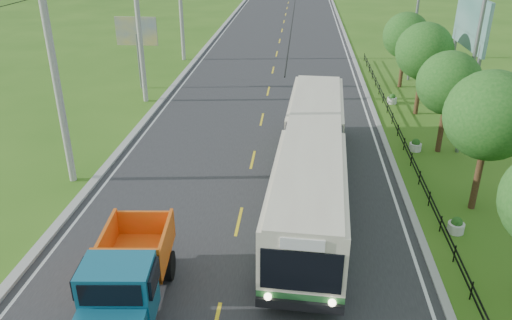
# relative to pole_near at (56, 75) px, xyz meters

# --- Properties ---
(road) EXTENTS (14.00, 120.00, 0.02)m
(road) POSITION_rel_pole_near_xyz_m (8.26, 11.00, -5.08)
(road) COLOR #28282B
(road) RESTS_ON ground
(curb_left) EXTENTS (0.40, 120.00, 0.15)m
(curb_left) POSITION_rel_pole_near_xyz_m (1.06, 11.00, -5.02)
(curb_left) COLOR #9E9E99
(curb_left) RESTS_ON ground
(curb_right) EXTENTS (0.30, 120.00, 0.10)m
(curb_right) POSITION_rel_pole_near_xyz_m (15.41, 11.00, -5.04)
(curb_right) COLOR #9E9E99
(curb_right) RESTS_ON ground
(edge_line_left) EXTENTS (0.12, 120.00, 0.00)m
(edge_line_left) POSITION_rel_pole_near_xyz_m (1.61, 11.00, -5.07)
(edge_line_left) COLOR silver
(edge_line_left) RESTS_ON road
(edge_line_right) EXTENTS (0.12, 120.00, 0.00)m
(edge_line_right) POSITION_rel_pole_near_xyz_m (14.91, 11.00, -5.07)
(edge_line_right) COLOR silver
(edge_line_right) RESTS_ON road
(railing_right) EXTENTS (0.04, 40.00, 0.60)m
(railing_right) POSITION_rel_pole_near_xyz_m (16.26, 5.00, -4.79)
(railing_right) COLOR black
(railing_right) RESTS_ON ground
(pole_near) EXTENTS (3.51, 0.32, 10.00)m
(pole_near) POSITION_rel_pole_near_xyz_m (0.00, 0.00, 0.00)
(pole_near) COLOR gray
(pole_near) RESTS_ON ground
(pole_mid) EXTENTS (3.51, 0.32, 10.00)m
(pole_mid) POSITION_rel_pole_near_xyz_m (0.00, 12.00, 0.00)
(pole_mid) COLOR gray
(pole_mid) RESTS_ON ground
(pole_far) EXTENTS (3.51, 0.32, 10.00)m
(pole_far) POSITION_rel_pole_near_xyz_m (0.00, 24.00, 0.00)
(pole_far) COLOR gray
(pole_far) RESTS_ON ground
(tree_third) EXTENTS (3.60, 3.62, 6.00)m
(tree_third) POSITION_rel_pole_near_xyz_m (18.12, -0.86, -1.11)
(tree_third) COLOR #382314
(tree_third) RESTS_ON ground
(tree_fourth) EXTENTS (3.24, 3.31, 5.40)m
(tree_fourth) POSITION_rel_pole_near_xyz_m (18.12, 5.14, -1.51)
(tree_fourth) COLOR #382314
(tree_fourth) RESTS_ON ground
(tree_fifth) EXTENTS (3.48, 3.52, 5.80)m
(tree_fifth) POSITION_rel_pole_near_xyz_m (18.12, 11.14, -1.24)
(tree_fifth) COLOR #382314
(tree_fifth) RESTS_ON ground
(tree_back) EXTENTS (3.30, 3.36, 5.50)m
(tree_back) POSITION_rel_pole_near_xyz_m (18.12, 17.14, -1.44)
(tree_back) COLOR #382314
(tree_back) RESTS_ON ground
(streetlight_mid) EXTENTS (3.02, 0.20, 9.07)m
(streetlight_mid) POSITION_rel_pole_near_xyz_m (18.90, 5.00, -0.19)
(streetlight_mid) COLOR slate
(streetlight_mid) RESTS_ON ground
(streetlight_far) EXTENTS (3.02, 0.20, 9.07)m
(streetlight_far) POSITION_rel_pole_near_xyz_m (18.90, 19.00, -0.19)
(streetlight_far) COLOR slate
(streetlight_far) RESTS_ON ground
(planter_near) EXTENTS (0.64, 0.64, 0.67)m
(planter_near) POSITION_rel_pole_near_xyz_m (16.86, -3.00, -4.81)
(planter_near) COLOR silver
(planter_near) RESTS_ON ground
(planter_mid) EXTENTS (0.64, 0.64, 0.67)m
(planter_mid) POSITION_rel_pole_near_xyz_m (16.86, 5.00, -4.81)
(planter_mid) COLOR silver
(planter_mid) RESTS_ON ground
(planter_far) EXTENTS (0.64, 0.64, 0.67)m
(planter_far) POSITION_rel_pole_near_xyz_m (16.86, 13.00, -4.81)
(planter_far) COLOR silver
(planter_far) RESTS_ON ground
(billboard_left) EXTENTS (3.00, 0.20, 5.20)m
(billboard_left) POSITION_rel_pole_near_xyz_m (-1.24, 15.00, -1.23)
(billboard_left) COLOR slate
(billboard_left) RESTS_ON ground
(billboard_right) EXTENTS (0.24, 6.00, 7.30)m
(billboard_right) POSITION_rel_pole_near_xyz_m (20.56, 11.00, 0.25)
(billboard_right) COLOR slate
(billboard_right) RESTS_ON ground
(bus) EXTENTS (3.48, 16.46, 3.16)m
(bus) POSITION_rel_pole_near_xyz_m (11.19, -0.46, -3.20)
(bus) COLOR #27622F
(bus) RESTS_ON ground
(dump_truck) EXTENTS (2.61, 5.79, 2.36)m
(dump_truck) POSITION_rel_pole_near_xyz_m (5.52, -8.54, -3.76)
(dump_truck) COLOR #145B78
(dump_truck) RESTS_ON ground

